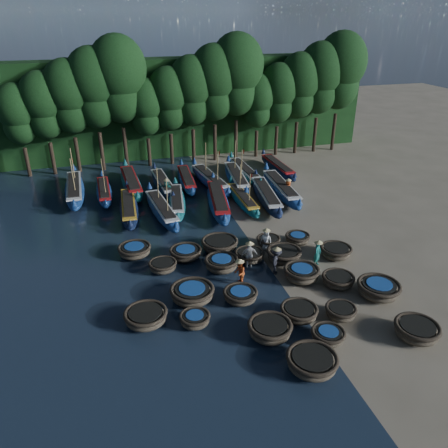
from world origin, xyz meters
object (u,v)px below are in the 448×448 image
object	(u,v)px
coracle_19	(336,251)
long_boat_15	(236,178)
long_boat_11	(131,183)
coracle_18	(284,255)
long_boat_8	(281,188)
coracle_17	(250,255)
coracle_9	(379,289)
coracle_22	(220,244)
fisherman_0	(266,239)
long_boat_14	(210,180)
long_boat_17	(278,167)
coracle_11	(192,293)
fisherman_4	(249,254)
coracle_24	(298,238)
long_boat_10	(104,192)
coracle_14	(338,280)
fisherman_5	(167,188)
coracle_21	(186,253)
coracle_5	(195,319)
fisherman_6	(288,188)
coracle_20	(135,250)
long_boat_3	(162,209)
long_boat_7	(266,196)
coracle_23	(268,241)
long_boat_9	(75,190)
long_boat_5	(218,201)
fisherman_3	(276,260)
coracle_8	(341,311)
coracle_15	(163,266)
fisherman_2	(240,272)
coracle_2	(312,362)
coracle_4	(417,330)
coracle_16	(222,263)
fisherman_1	(318,252)
coracle_7	(299,312)
coracle_12	(240,295)
long_boat_2	(129,208)
long_boat_16	(245,172)
long_boat_4	(177,202)
long_boat_13	(187,179)
long_boat_12	(163,184)
coracle_3	(328,335)

from	to	relation	value
coracle_19	long_boat_15	bearing A→B (deg)	98.72
long_boat_11	coracle_18	bearing A→B (deg)	-64.18
long_boat_8	coracle_17	bearing A→B (deg)	-118.69
coracle_9	coracle_22	bearing A→B (deg)	133.69
long_boat_15	fisherman_0	distance (m)	12.31
long_boat_14	long_boat_17	world-z (taller)	long_boat_14
coracle_11	fisherman_4	world-z (taller)	fisherman_4
coracle_24	long_boat_10	bearing A→B (deg)	135.51
coracle_14	fisherman_5	xyz separation A→B (m)	(-7.31, 15.75, 0.48)
coracle_21	coracle_18	bearing A→B (deg)	-19.82
coracle_5	fisherman_6	world-z (taller)	fisherman_6
coracle_14	coracle_24	bearing A→B (deg)	90.99
coracle_20	coracle_22	world-z (taller)	coracle_22
long_boat_3	long_boat_7	size ratio (longest dim) A/B	0.95
long_boat_7	coracle_23	bearing A→B (deg)	-102.15
long_boat_9	long_boat_11	size ratio (longest dim) A/B	1.02
long_boat_5	fisherman_3	distance (m)	10.37
coracle_21	long_boat_5	bearing A→B (deg)	59.83
coracle_8	coracle_15	xyz separation A→B (m)	(-8.13, 7.02, -0.01)
long_boat_5	long_boat_11	world-z (taller)	long_boat_5
coracle_18	coracle_22	bearing A→B (deg)	144.96
fisherman_5	fisherman_2	bearing A→B (deg)	-31.85
coracle_2	coracle_11	distance (m)	7.61
coracle_9	coracle_8	bearing A→B (deg)	-159.62
long_boat_11	fisherman_0	xyz separation A→B (m)	(7.53, -13.60, 0.23)
coracle_4	coracle_16	distance (m)	11.30
coracle_4	fisherman_1	size ratio (longest dim) A/B	1.19
coracle_7	coracle_12	xyz separation A→B (m)	(-2.44, 2.26, -0.01)
coracle_2	coracle_19	size ratio (longest dim) A/B	1.12
long_boat_2	fisherman_2	bearing A→B (deg)	-62.68
coracle_17	long_boat_9	size ratio (longest dim) A/B	0.22
long_boat_10	long_boat_16	distance (m)	13.09
coracle_14	fisherman_3	bearing A→B (deg)	143.30
long_boat_17	coracle_18	bearing A→B (deg)	-112.20
long_boat_2	coracle_5	bearing A→B (deg)	-79.14
fisherman_2	long_boat_15	bearing A→B (deg)	-176.33
coracle_24	fisherman_1	world-z (taller)	fisherman_1
coracle_8	fisherman_4	distance (m)	6.71
long_boat_15	fisherman_2	world-z (taller)	long_boat_15
long_boat_4	long_boat_10	xyz separation A→B (m)	(-5.53, 3.89, -0.02)
coracle_12	coracle_17	distance (m)	4.37
coracle_15	long_boat_15	bearing A→B (deg)	55.71
coracle_9	coracle_19	world-z (taller)	coracle_9
coracle_5	long_boat_13	xyz separation A→B (m)	(3.60, 19.48, 0.15)
coracle_24	fisherman_3	xyz separation A→B (m)	(-2.87, -3.13, 0.52)
long_boat_11	fisherman_3	world-z (taller)	fisherman_3
coracle_9	long_boat_12	distance (m)	21.27
coracle_3	coracle_15	bearing A→B (deg)	127.85
long_boat_2	long_boat_5	bearing A→B (deg)	-3.50
long_boat_8	long_boat_9	distance (m)	17.62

